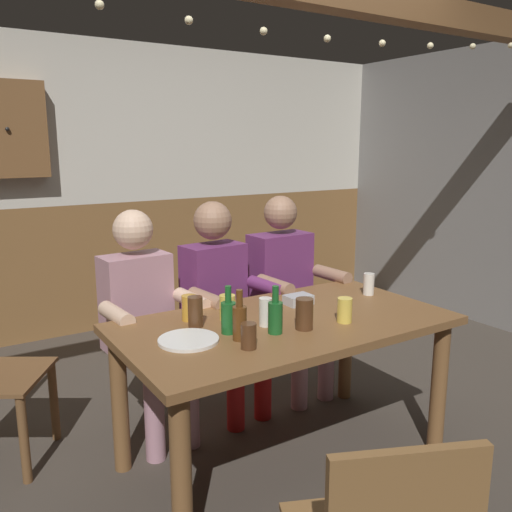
% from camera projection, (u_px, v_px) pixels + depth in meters
% --- Properties ---
extents(ground_plane, '(6.47, 6.47, 0.00)m').
position_uv_depth(ground_plane, '(271.00, 448.00, 2.81)').
color(ground_plane, '#423A33').
extents(back_wall_upper, '(5.39, 0.12, 1.30)m').
position_uv_depth(back_wall_upper, '(112.00, 123.00, 4.41)').
color(back_wall_upper, beige).
extents(back_wall_wainscot, '(5.39, 0.12, 1.08)m').
position_uv_depth(back_wall_wainscot, '(120.00, 264.00, 4.66)').
color(back_wall_wainscot, brown).
rests_on(back_wall_wainscot, ground_plane).
extents(dining_table, '(1.59, 0.87, 0.74)m').
position_uv_depth(dining_table, '(285.00, 342.00, 2.59)').
color(dining_table, brown).
rests_on(dining_table, ground_plane).
extents(person_0, '(0.52, 0.55, 1.23)m').
position_uv_depth(person_0, '(144.00, 314.00, 2.87)').
color(person_0, '#B78493').
rests_on(person_0, ground_plane).
extents(person_1, '(0.53, 0.53, 1.24)m').
position_uv_depth(person_1, '(221.00, 298.00, 3.13)').
color(person_1, '#6B2D66').
rests_on(person_1, ground_plane).
extents(person_2, '(0.54, 0.51, 1.25)m').
position_uv_depth(person_2, '(287.00, 286.00, 3.38)').
color(person_2, '#6B2D66').
rests_on(person_2, ground_plane).
extents(condiment_caddy, '(0.14, 0.10, 0.05)m').
position_uv_depth(condiment_caddy, '(298.00, 300.00, 2.82)').
color(condiment_caddy, '#B2B7BC').
rests_on(condiment_caddy, dining_table).
extents(plate_0, '(0.26, 0.26, 0.01)m').
position_uv_depth(plate_0, '(189.00, 340.00, 2.29)').
color(plate_0, white).
rests_on(plate_0, dining_table).
extents(bottle_0, '(0.07, 0.07, 0.22)m').
position_uv_depth(bottle_0, '(275.00, 316.00, 2.38)').
color(bottle_0, '#195923').
rests_on(bottle_0, dining_table).
extents(bottle_1, '(0.07, 0.07, 0.22)m').
position_uv_depth(bottle_1, '(228.00, 316.00, 2.38)').
color(bottle_1, '#195923').
rests_on(bottle_1, dining_table).
extents(bottle_2, '(0.06, 0.06, 0.22)m').
position_uv_depth(bottle_2, '(240.00, 321.00, 2.29)').
color(bottle_2, '#593314').
rests_on(bottle_2, dining_table).
extents(pint_glass_0, '(0.08, 0.08, 0.14)m').
position_uv_depth(pint_glass_0, '(304.00, 314.00, 2.43)').
color(pint_glass_0, '#4C2D19').
rests_on(pint_glass_0, dining_table).
extents(pint_glass_1, '(0.07, 0.07, 0.12)m').
position_uv_depth(pint_glass_1, '(345.00, 310.00, 2.53)').
color(pint_glass_1, '#E5C64C').
rests_on(pint_glass_1, dining_table).
extents(pint_glass_2, '(0.07, 0.07, 0.11)m').
position_uv_depth(pint_glass_2, '(249.00, 336.00, 2.20)').
color(pint_glass_2, '#4C2D19').
rests_on(pint_glass_2, dining_table).
extents(pint_glass_3, '(0.06, 0.06, 0.12)m').
position_uv_depth(pint_glass_3, '(368.00, 284.00, 2.99)').
color(pint_glass_3, white).
rests_on(pint_glass_3, dining_table).
extents(pint_glass_4, '(0.08, 0.08, 0.12)m').
position_uv_depth(pint_glass_4, '(227.00, 307.00, 2.57)').
color(pint_glass_4, '#E5C64C').
rests_on(pint_glass_4, dining_table).
extents(pint_glass_5, '(0.07, 0.07, 0.12)m').
position_uv_depth(pint_glass_5, '(189.00, 308.00, 2.56)').
color(pint_glass_5, gold).
rests_on(pint_glass_5, dining_table).
extents(pint_glass_6, '(0.06, 0.06, 0.13)m').
position_uv_depth(pint_glass_6, '(265.00, 312.00, 2.48)').
color(pint_glass_6, white).
rests_on(pint_glass_6, dining_table).
extents(pint_glass_7, '(0.07, 0.07, 0.14)m').
position_uv_depth(pint_glass_7, '(195.00, 312.00, 2.46)').
color(pint_glass_7, '#4C2D19').
rests_on(pint_glass_7, dining_table).
extents(wall_dart_cabinet, '(0.56, 0.15, 0.70)m').
position_uv_depth(wall_dart_cabinet, '(6.00, 129.00, 3.88)').
color(wall_dart_cabinet, brown).
extents(string_lights, '(3.81, 0.04, 0.14)m').
position_uv_depth(string_lights, '(264.00, 21.00, 2.45)').
color(string_lights, '#F9EAB2').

